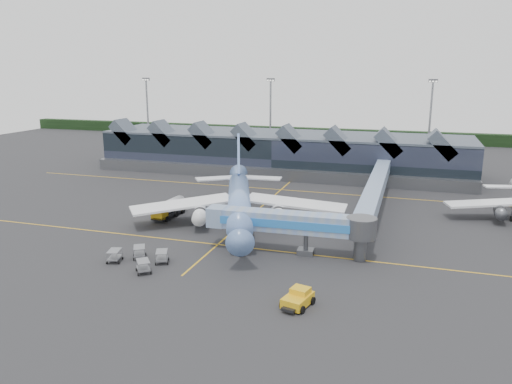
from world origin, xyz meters
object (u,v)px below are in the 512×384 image
(jet_bridge, at_px, (300,224))
(pushback_tug, at_px, (298,299))
(fuel_truck, at_px, (170,207))
(main_airliner, at_px, (239,200))

(jet_bridge, xyz_separation_m, pushback_tug, (3.34, -15.29, -3.45))
(fuel_truck, bearing_deg, jet_bridge, -20.23)
(main_airliner, relative_size, pushback_tug, 8.73)
(main_airliner, xyz_separation_m, fuel_truck, (-12.59, -0.37, -2.25))
(main_airliner, xyz_separation_m, jet_bridge, (12.74, -11.41, 0.37))
(pushback_tug, bearing_deg, main_airliner, 135.18)
(jet_bridge, xyz_separation_m, fuel_truck, (-25.34, 11.04, -2.63))
(jet_bridge, relative_size, fuel_truck, 2.61)
(main_airliner, bearing_deg, fuel_truck, 161.94)
(main_airliner, distance_m, jet_bridge, 17.11)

